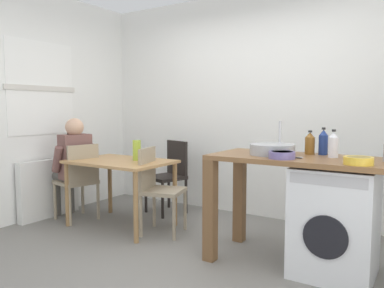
{
  "coord_description": "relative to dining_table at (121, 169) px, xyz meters",
  "views": [
    {
      "loc": [
        1.87,
        -2.58,
        1.31
      ],
      "look_at": [
        -0.06,
        0.45,
        0.97
      ],
      "focal_mm": 35.64,
      "sensor_mm": 36.0,
      "label": 1
    }
  ],
  "objects": [
    {
      "name": "ground_plane",
      "position": [
        1.04,
        -0.5,
        -0.64
      ],
      "size": [
        5.46,
        5.46,
        0.0
      ],
      "primitive_type": "plane",
      "color": "slate"
    },
    {
      "name": "wall_back",
      "position": [
        1.04,
        1.25,
        0.71
      ],
      "size": [
        4.6,
        0.1,
        2.7
      ],
      "primitive_type": "cube",
      "color": "white",
      "rests_on": "ground_plane"
    },
    {
      "name": "wall_window_side",
      "position": [
        -1.11,
        -0.5,
        0.71
      ],
      "size": [
        0.12,
        3.8,
        2.7
      ],
      "color": "white",
      "rests_on": "ground_plane"
    },
    {
      "name": "radiator",
      "position": [
        -0.98,
        -0.2,
        -0.29
      ],
      "size": [
        0.1,
        0.8,
        0.7
      ],
      "primitive_type": "cube",
      "color": "white",
      "rests_on": "ground_plane"
    },
    {
      "name": "dining_table",
      "position": [
        0.0,
        0.0,
        0.0
      ],
      "size": [
        1.1,
        0.76,
        0.74
      ],
      "color": "tan",
      "rests_on": "ground_plane"
    },
    {
      "name": "chair_person_seat",
      "position": [
        -0.55,
        -0.12,
        -0.14
      ],
      "size": [
        0.48,
        0.48,
        0.9
      ],
      "rotation": [
        0.0,
        0.0,
        1.36
      ],
      "color": "gray",
      "rests_on": "ground_plane"
    },
    {
      "name": "chair_opposite",
      "position": [
        0.48,
        0.03,
        -0.14
      ],
      "size": [
        0.49,
        0.49,
        0.9
      ],
      "rotation": [
        0.0,
        0.0,
        -1.29
      ],
      "color": "gray",
      "rests_on": "ground_plane"
    },
    {
      "name": "chair_spare_by_wall",
      "position": [
        0.12,
        0.77,
        -0.14
      ],
      "size": [
        0.5,
        0.5,
        0.9
      ],
      "rotation": [
        0.0,
        0.0,
        2.84
      ],
      "color": "black",
      "rests_on": "ground_plane"
    },
    {
      "name": "seated_person",
      "position": [
        -0.7,
        -0.08,
        0.03
      ],
      "size": [
        0.54,
        0.54,
        1.2
      ],
      "rotation": [
        0.0,
        0.0,
        1.36
      ],
      "color": "#595651",
      "rests_on": "ground_plane"
    },
    {
      "name": "kitchen_counter",
      "position": [
        1.81,
        -0.02,
        0.12
      ],
      "size": [
        1.5,
        0.68,
        0.92
      ],
      "color": "brown",
      "rests_on": "ground_plane"
    },
    {
      "name": "washing_machine",
      "position": [
        2.28,
        -0.02,
        -0.21
      ],
      "size": [
        0.6,
        0.61,
        0.86
      ],
      "color": "silver",
      "rests_on": "ground_plane"
    },
    {
      "name": "sink_basin",
      "position": [
        1.76,
        -0.02,
        0.32
      ],
      "size": [
        0.38,
        0.38,
        0.09
      ],
      "primitive_type": "cylinder",
      "color": "#9EA0A5",
      "rests_on": "kitchen_counter"
    },
    {
      "name": "tap",
      "position": [
        1.76,
        0.16,
        0.42
      ],
      "size": [
        0.02,
        0.02,
        0.28
      ],
      "primitive_type": "cylinder",
      "color": "#B2B2B7",
      "rests_on": "kitchen_counter"
    },
    {
      "name": "bottle_tall_green",
      "position": [
        2.02,
        0.18,
        0.37
      ],
      "size": [
        0.08,
        0.08,
        0.2
      ],
      "color": "brown",
      "rests_on": "kitchen_counter"
    },
    {
      "name": "bottle_squat_brown",
      "position": [
        2.12,
        0.21,
        0.38
      ],
      "size": [
        0.08,
        0.08,
        0.23
      ],
      "color": "navy",
      "rests_on": "kitchen_counter"
    },
    {
      "name": "bottle_clear_small",
      "position": [
        2.24,
        0.06,
        0.38
      ],
      "size": [
        0.08,
        0.08,
        0.23
      ],
      "color": "silver",
      "rests_on": "kitchen_counter"
    },
    {
      "name": "mixing_bowl",
      "position": [
        1.91,
        -0.22,
        0.31
      ],
      "size": [
        0.21,
        0.21,
        0.06
      ],
      "color": "slate",
      "rests_on": "kitchen_counter"
    },
    {
      "name": "colander",
      "position": [
        2.47,
        -0.24,
        0.31
      ],
      "size": [
        0.2,
        0.2,
        0.06
      ],
      "color": "gold",
      "rests_on": "kitchen_counter"
    },
    {
      "name": "vase",
      "position": [
        0.15,
        0.1,
        0.21
      ],
      "size": [
        0.09,
        0.09,
        0.22
      ],
      "primitive_type": "cylinder",
      "color": "#A8C63D",
      "rests_on": "dining_table"
    },
    {
      "name": "scissors",
      "position": [
        1.97,
        -0.12,
        0.28
      ],
      "size": [
        0.15,
        0.06,
        0.01
      ],
      "color": "#B2B2B7",
      "rests_on": "kitchen_counter"
    }
  ]
}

